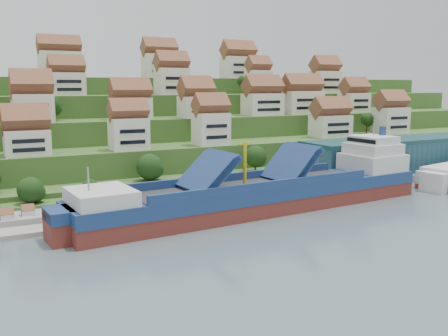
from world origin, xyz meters
TOP-DOWN VIEW (x-y plane):
  - ground at (0.00, 0.00)m, footprint 300.00×300.00m
  - quay at (20.00, 15.00)m, footprint 180.00×14.00m
  - pebble_beach at (-58.00, 12.00)m, footprint 45.00×20.00m
  - hillside at (0.00, 103.55)m, footprint 260.00×128.00m
  - hillside_village at (-0.89, 60.97)m, footprint 155.78×61.94m
  - hillside_trees at (-9.86, 41.93)m, footprint 139.85×62.03m
  - warehouse at (52.00, 17.00)m, footprint 60.00×15.00m
  - flagpole at (18.11, 10.00)m, footprint 1.28×0.16m
  - cargo_ship at (-3.26, 0.20)m, footprint 87.76×19.80m

SIDE VIEW (x-z plane):
  - ground at x=0.00m, z-range 0.00..0.00m
  - pebble_beach at x=-58.00m, z-range 0.00..1.00m
  - quay at x=20.00m, z-range 0.00..2.20m
  - cargo_ship at x=-3.26m, z-range -6.09..13.32m
  - flagpole at x=18.11m, z-range 2.88..10.88m
  - warehouse at x=52.00m, z-range 2.20..12.20m
  - hillside at x=0.00m, z-range -4.84..26.16m
  - hillside_trees at x=-9.86m, z-range 0.31..30.35m
  - hillside_village at x=-0.89m, z-range 10.05..39.08m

